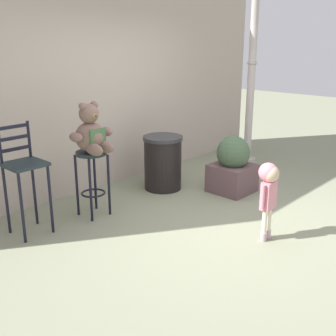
{
  "coord_description": "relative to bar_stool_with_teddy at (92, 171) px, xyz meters",
  "views": [
    {
      "loc": [
        -3.83,
        -2.71,
        2.11
      ],
      "look_at": [
        -0.49,
        0.42,
        0.69
      ],
      "focal_mm": 44.84,
      "sensor_mm": 36.0,
      "label": 1
    }
  ],
  "objects": [
    {
      "name": "ground_plane",
      "position": [
        0.92,
        -1.28,
        -0.57
      ],
      "size": [
        24.0,
        24.0,
        0.0
      ],
      "primitive_type": "plane",
      "color": "gray"
    },
    {
      "name": "bar_chair_empty",
      "position": [
        -0.8,
        0.14,
        0.15
      ],
      "size": [
        0.4,
        0.4,
        1.24
      ],
      "color": "#1C292C",
      "rests_on": "ground_plane"
    },
    {
      "name": "lamppost",
      "position": [
        2.98,
        -0.3,
        0.64
      ],
      "size": [
        0.29,
        0.29,
        3.02
      ],
      "color": "#A6A095",
      "rests_on": "ground_plane"
    },
    {
      "name": "teddy_bear",
      "position": [
        -0.0,
        -0.03,
        0.46
      ],
      "size": [
        0.56,
        0.5,
        0.6
      ],
      "color": "#775B50",
      "rests_on": "bar_stool_with_teddy"
    },
    {
      "name": "planter_with_shrub",
      "position": [
        1.87,
        -0.77,
        -0.2
      ],
      "size": [
        0.56,
        0.56,
        0.81
      ],
      "color": "brown",
      "rests_on": "ground_plane"
    },
    {
      "name": "child_walking",
      "position": [
        0.86,
        -1.91,
        0.06
      ],
      "size": [
        0.28,
        0.22,
        0.87
      ],
      "rotation": [
        0.0,
        0.0,
        0.29
      ],
      "color": "#C3A1AB",
      "rests_on": "ground_plane"
    },
    {
      "name": "building_wall",
      "position": [
        0.92,
        0.94,
        1.41
      ],
      "size": [
        6.9,
        0.3,
        3.97
      ],
      "primitive_type": "cube",
      "color": "#B5A698",
      "rests_on": "ground_plane"
    },
    {
      "name": "bar_stool_with_teddy",
      "position": [
        0.0,
        0.0,
        0.0
      ],
      "size": [
        0.37,
        0.37,
        0.82
      ],
      "color": "#1C292C",
      "rests_on": "ground_plane"
    },
    {
      "name": "trash_bin",
      "position": [
        1.29,
        0.05,
        -0.18
      ],
      "size": [
        0.57,
        0.57,
        0.78
      ],
      "color": "black",
      "rests_on": "ground_plane"
    }
  ]
}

